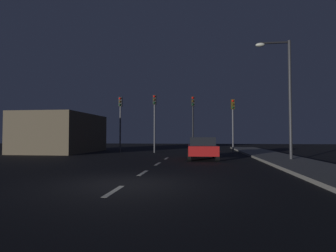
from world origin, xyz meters
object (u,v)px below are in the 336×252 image
at_px(traffic_signal_far_left, 120,114).
at_px(street_lamp_right, 284,88).
at_px(traffic_signal_center_left, 154,112).
at_px(car_stopped_ahead, 202,148).
at_px(traffic_signal_center_right, 193,113).
at_px(traffic_signal_far_right, 233,115).

xyz_separation_m(traffic_signal_far_left, street_lamp_right, (12.71, -7.67, 0.82)).
bearing_deg(traffic_signal_center_left, car_stopped_ahead, -56.61).
bearing_deg(traffic_signal_far_left, street_lamp_right, -31.11).
xyz_separation_m(traffic_signal_center_right, street_lamp_right, (5.86, -7.67, 0.86)).
relative_size(traffic_signal_center_left, traffic_signal_center_right, 1.04).
xyz_separation_m(car_stopped_ahead, street_lamp_right, (5.03, -1.00, 3.72)).
relative_size(traffic_signal_center_left, traffic_signal_far_right, 1.11).
xyz_separation_m(traffic_signal_center_left, street_lamp_right, (9.43, -7.67, 0.73)).
height_order(traffic_signal_far_right, car_stopped_ahead, traffic_signal_far_right).
bearing_deg(traffic_signal_far_right, car_stopped_ahead, -112.45).
bearing_deg(traffic_signal_far_left, traffic_signal_far_right, -0.00).
distance_m(traffic_signal_center_left, street_lamp_right, 12.18).
relative_size(traffic_signal_center_right, street_lamp_right, 0.70).
relative_size(traffic_signal_far_left, car_stopped_ahead, 1.25).
distance_m(traffic_signal_center_left, car_stopped_ahead, 8.53).
xyz_separation_m(traffic_signal_far_left, traffic_signal_far_right, (10.43, -0.00, -0.25)).
bearing_deg(traffic_signal_far_right, street_lamp_right, -73.46).
height_order(traffic_signal_far_right, street_lamp_right, street_lamp_right).
bearing_deg(traffic_signal_far_right, traffic_signal_center_left, 179.99).
xyz_separation_m(traffic_signal_far_right, car_stopped_ahead, (-2.75, -6.67, -2.65)).
distance_m(traffic_signal_far_left, traffic_signal_far_right, 10.44).
bearing_deg(traffic_signal_center_right, car_stopped_ahead, -82.93).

